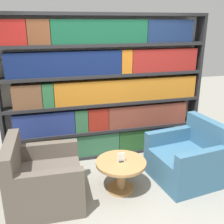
{
  "coord_description": "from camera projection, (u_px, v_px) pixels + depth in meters",
  "views": [
    {
      "loc": [
        -1.0,
        -2.84,
        2.24
      ],
      "look_at": [
        -0.06,
        0.65,
        1.0
      ],
      "focal_mm": 42.0,
      "sensor_mm": 36.0,
      "label": 1
    }
  ],
  "objects": [
    {
      "name": "armchair_right",
      "position": [
        188.0,
        160.0,
        3.9
      ],
      "size": [
        1.01,
        1.01,
        0.88
      ],
      "rotation": [
        0.0,
        0.0,
        -1.45
      ],
      "color": "#386684",
      "rests_on": "ground_plane"
    },
    {
      "name": "armchair_left",
      "position": [
        43.0,
        181.0,
        3.38
      ],
      "size": [
        0.94,
        0.94,
        0.88
      ],
      "rotation": [
        0.0,
        0.0,
        1.53
      ],
      "color": "brown",
      "rests_on": "ground_plane"
    },
    {
      "name": "bookshelf",
      "position": [
        105.0,
        90.0,
        4.36
      ],
      "size": [
        3.38,
        0.3,
        2.39
      ],
      "color": "silver",
      "rests_on": "ground_plane"
    },
    {
      "name": "coffee_table",
      "position": [
        121.0,
        170.0,
        3.61
      ],
      "size": [
        0.69,
        0.69,
        0.45
      ],
      "color": "#AD7F4C",
      "rests_on": "ground_plane"
    },
    {
      "name": "table_sign",
      "position": [
        121.0,
        158.0,
        3.55
      ],
      "size": [
        0.11,
        0.06,
        0.13
      ],
      "color": "black",
      "rests_on": "coffee_table"
    },
    {
      "name": "ground_plane",
      "position": [
        129.0,
        196.0,
        3.57
      ],
      "size": [
        14.0,
        14.0,
        0.0
      ],
      "primitive_type": "plane",
      "color": "gray"
    }
  ]
}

